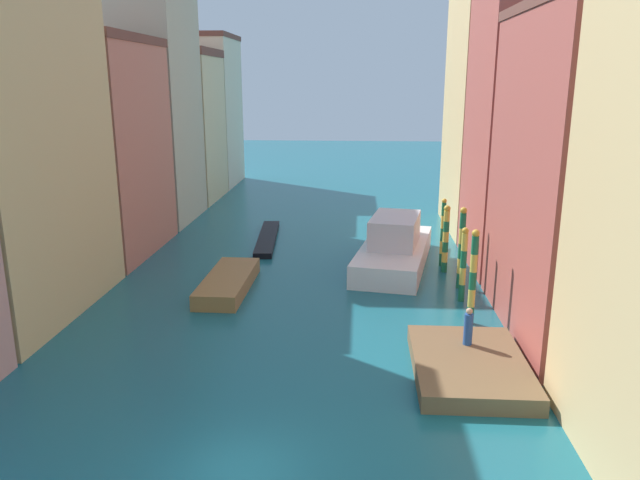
{
  "coord_description": "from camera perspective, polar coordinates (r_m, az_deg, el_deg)",
  "views": [
    {
      "loc": [
        3.35,
        -15.09,
        11.09
      ],
      "look_at": [
        0.97,
        21.14,
        1.5
      ],
      "focal_mm": 33.85,
      "sensor_mm": 36.0,
      "label": 1
    }
  ],
  "objects": [
    {
      "name": "ground_plane",
      "position": [
        41.25,
        -1.03,
        -0.8
      ],
      "size": [
        154.0,
        154.0,
        0.0
      ],
      "primitive_type": "plane",
      "color": "#196070"
    },
    {
      "name": "building_left_2",
      "position": [
        41.72,
        -19.96,
        8.24
      ],
      "size": [
        6.28,
        10.34,
        13.91
      ],
      "color": "#C6705B",
      "rests_on": "ground"
    },
    {
      "name": "building_left_3",
      "position": [
        50.66,
        -15.86,
        13.69
      ],
      "size": [
        6.28,
        8.79,
        21.16
      ],
      "color": "#BCB299",
      "rests_on": "ground"
    },
    {
      "name": "building_left_4",
      "position": [
        59.36,
        -12.73,
        10.5
      ],
      "size": [
        6.28,
        8.62,
        13.99
      ],
      "color": "beige",
      "rests_on": "ground"
    },
    {
      "name": "building_left_5",
      "position": [
        67.89,
        -10.64,
        11.9
      ],
      "size": [
        6.28,
        9.03,
        15.88
      ],
      "color": "beige",
      "rests_on": "ground"
    },
    {
      "name": "building_right_1",
      "position": [
        28.65,
        24.12,
        5.71
      ],
      "size": [
        6.28,
        11.39,
        14.39
      ],
      "color": "#B25147",
      "rests_on": "ground"
    },
    {
      "name": "building_right_2",
      "position": [
        38.19,
        19.16,
        10.62
      ],
      "size": [
        6.28,
        8.41,
        17.66
      ],
      "color": "#B25147",
      "rests_on": "ground"
    },
    {
      "name": "building_right_3",
      "position": [
        47.43,
        16.28,
        13.12
      ],
      "size": [
        6.28,
        10.47,
        20.34
      ],
      "color": "#DBB77A",
      "rests_on": "ground"
    },
    {
      "name": "waterfront_dock",
      "position": [
        24.72,
        13.91,
        -11.47
      ],
      "size": [
        4.3,
        6.28,
        0.67
      ],
      "color": "brown",
      "rests_on": "ground"
    },
    {
      "name": "person_on_dock",
      "position": [
        25.44,
        13.84,
        -8.04
      ],
      "size": [
        0.36,
        0.36,
        1.58
      ],
      "color": "#234C93",
      "rests_on": "waterfront_dock"
    },
    {
      "name": "mooring_pole_0",
      "position": [
        28.84,
        14.26,
        -3.34
      ],
      "size": [
        0.36,
        0.36,
        4.58
      ],
      "color": "#197247",
      "rests_on": "ground"
    },
    {
      "name": "mooring_pole_1",
      "position": [
        31.79,
        13.39,
        -2.2
      ],
      "size": [
        0.35,
        0.35,
        3.94
      ],
      "color": "#197247",
      "rests_on": "ground"
    },
    {
      "name": "mooring_pole_2",
      "position": [
        33.72,
        13.22,
        -0.66
      ],
      "size": [
        0.37,
        0.37,
        4.56
      ],
      "color": "#197247",
      "rests_on": "ground"
    },
    {
      "name": "mooring_pole_3",
      "position": [
        36.42,
        11.79,
        0.18
      ],
      "size": [
        0.39,
        0.39,
        4.08
      ],
      "color": "#197247",
      "rests_on": "ground"
    },
    {
      "name": "mooring_pole_4",
      "position": [
        37.61,
        11.52,
        0.76
      ],
      "size": [
        0.3,
        0.3,
        4.24
      ],
      "color": "#197247",
      "rests_on": "ground"
    },
    {
      "name": "vaporetto_white",
      "position": [
        37.57,
        7.03,
        -0.71
      ],
      "size": [
        5.63,
        11.11,
        3.11
      ],
      "color": "white",
      "rests_on": "ground"
    },
    {
      "name": "gondola_black",
      "position": [
        43.31,
        -4.99,
        0.17
      ],
      "size": [
        1.93,
        9.34,
        0.39
      ],
      "color": "black",
      "rests_on": "ground"
    },
    {
      "name": "motorboat_0",
      "position": [
        33.47,
        -8.68,
        -3.99
      ],
      "size": [
        2.37,
        6.91,
        0.83
      ],
      "color": "olive",
      "rests_on": "ground"
    }
  ]
}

